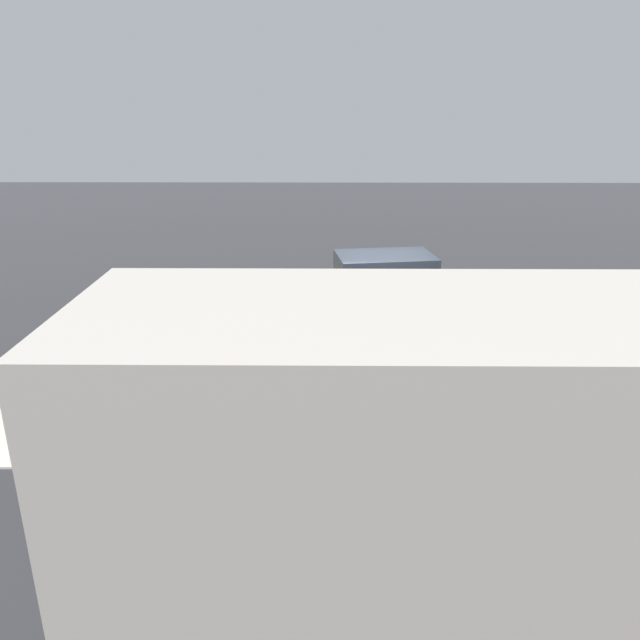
{
  "coord_description": "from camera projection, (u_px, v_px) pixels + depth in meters",
  "views": [
    {
      "loc": [
        1.32,
        14.44,
        5.7
      ],
      "look_at": [
        1.45,
        1.09,
        0.9
      ],
      "focal_mm": 35.0,
      "sensor_mm": 36.0,
      "label": 1
    }
  ],
  "objects": [
    {
      "name": "metal_railing",
      "position": [
        525.0,
        435.0,
        9.72
      ],
      "size": [
        8.96,
        0.04,
        1.05
      ],
      "color": "#B7BABF",
      "rests_on": "ground"
    },
    {
      "name": "moving_hatchback",
      "position": [
        375.0,
        295.0,
        15.52
      ],
      "size": [
        4.11,
        2.25,
        2.06
      ],
      "color": "yellow",
      "rests_on": "ground"
    },
    {
      "name": "fire_hydrant",
      "position": [
        246.0,
        365.0,
        13.03
      ],
      "size": [
        0.42,
        0.31,
        0.8
      ],
      "color": "#197A2D",
      "rests_on": "ground"
    },
    {
      "name": "pedestrian",
      "position": [
        190.0,
        352.0,
        13.0
      ],
      "size": [
        0.26,
        0.57,
        1.22
      ],
      "color": "#B2262D",
      "rests_on": "ground"
    },
    {
      "name": "puddle_patch",
      "position": [
        345.0,
        337.0,
        15.66
      ],
      "size": [
        4.22,
        4.22,
        0.01
      ],
      "primitive_type": "cylinder",
      "color": "black",
      "rests_on": "ground"
    },
    {
      "name": "ground_plane",
      "position": [
        379.0,
        339.0,
        15.5
      ],
      "size": [
        60.0,
        60.0,
        0.0
      ],
      "primitive_type": "plane",
      "color": "black"
    },
    {
      "name": "sign_post",
      "position": [
        168.0,
        341.0,
        11.13
      ],
      "size": [
        0.07,
        0.44,
        2.4
      ],
      "color": "#4C4C51",
      "rests_on": "ground"
    },
    {
      "name": "kerb_strip",
      "position": [
        397.0,
        422.0,
        11.54
      ],
      "size": [
        24.0,
        3.2,
        0.04
      ],
      "primitive_type": "cube",
      "color": "gray",
      "rests_on": "ground"
    }
  ]
}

